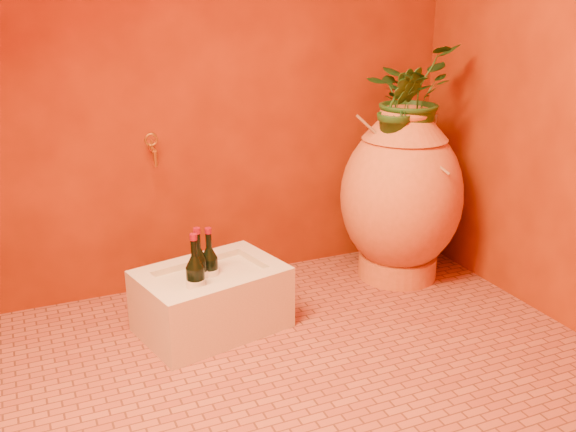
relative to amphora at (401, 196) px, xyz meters
name	(u,v)px	position (x,y,z in m)	size (l,w,h in m)	color
floor	(303,368)	(-0.85, -0.63, -0.45)	(2.50, 2.50, 0.00)	brown
wall_back	(217,36)	(-0.85, 0.37, 0.80)	(2.50, 0.02, 2.50)	#5D1A05
amphora	(401,196)	(0.00, 0.00, 0.00)	(0.77, 0.77, 0.90)	#C86D38
stone_basin	(212,301)	(-1.09, -0.16, -0.31)	(0.70, 0.56, 0.29)	beige
wine_bottle_a	(196,282)	(-1.17, -0.24, -0.17)	(0.08, 0.08, 0.34)	black
wine_bottle_b	(210,272)	(-1.08, -0.14, -0.18)	(0.08, 0.08, 0.32)	black
wine_bottle_c	(199,274)	(-1.14, -0.16, -0.17)	(0.08, 0.08, 0.33)	black
wall_tap	(152,148)	(-1.21, 0.30, 0.30)	(0.06, 0.13, 0.15)	#A97F27
plant_main	(409,96)	(0.03, 0.02, 0.51)	(0.45, 0.39, 0.50)	#1D491A
plant_side	(400,108)	(-0.07, -0.05, 0.47)	(0.22, 0.18, 0.40)	#1D491A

